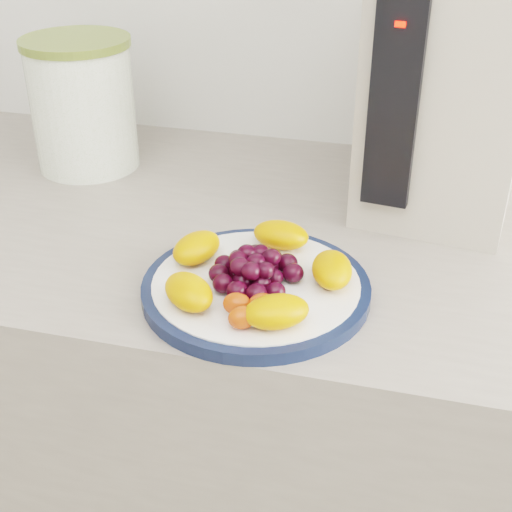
# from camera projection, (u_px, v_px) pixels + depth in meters

# --- Properties ---
(counter) EXTENTS (3.50, 0.60, 0.90)m
(counter) POSITION_uv_depth(u_px,v_px,m) (295.00, 467.00, 1.17)
(counter) COLOR gray
(counter) RESTS_ON floor
(cabinet_face) EXTENTS (3.48, 0.58, 0.84)m
(cabinet_face) POSITION_uv_depth(u_px,v_px,m) (295.00, 480.00, 1.18)
(cabinet_face) COLOR #835D4C
(cabinet_face) RESTS_ON floor
(plate_rim) EXTENTS (0.26, 0.26, 0.01)m
(plate_rim) POSITION_uv_depth(u_px,v_px,m) (256.00, 289.00, 0.80)
(plate_rim) COLOR #121E3C
(plate_rim) RESTS_ON counter
(plate_face) EXTENTS (0.23, 0.23, 0.02)m
(plate_face) POSITION_uv_depth(u_px,v_px,m) (256.00, 288.00, 0.79)
(plate_face) COLOR white
(plate_face) RESTS_ON counter
(canister) EXTENTS (0.18, 0.18, 0.18)m
(canister) POSITION_uv_depth(u_px,v_px,m) (83.00, 108.00, 1.07)
(canister) COLOR #526E21
(canister) RESTS_ON counter
(canister_lid) EXTENTS (0.19, 0.19, 0.01)m
(canister_lid) POSITION_uv_depth(u_px,v_px,m) (75.00, 42.00, 1.02)
(canister_lid) COLOR olive
(canister_lid) RESTS_ON canister
(appliance_body) EXTENTS (0.22, 0.29, 0.33)m
(appliance_body) POSITION_uv_depth(u_px,v_px,m) (453.00, 82.00, 0.93)
(appliance_body) COLOR #BCB1A1
(appliance_body) RESTS_ON counter
(appliance_panel) EXTENTS (0.06, 0.03, 0.25)m
(appliance_panel) POSITION_uv_depth(u_px,v_px,m) (394.00, 106.00, 0.83)
(appliance_panel) COLOR black
(appliance_panel) RESTS_ON appliance_body
(appliance_led) EXTENTS (0.01, 0.01, 0.01)m
(appliance_led) POSITION_uv_depth(u_px,v_px,m) (400.00, 24.00, 0.77)
(appliance_led) COLOR #FF0C05
(appliance_led) RESTS_ON appliance_panel
(fruit_plate) EXTENTS (0.22, 0.22, 0.04)m
(fruit_plate) POSITION_uv_depth(u_px,v_px,m) (254.00, 272.00, 0.78)
(fruit_plate) COLOR orange
(fruit_plate) RESTS_ON plate_face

